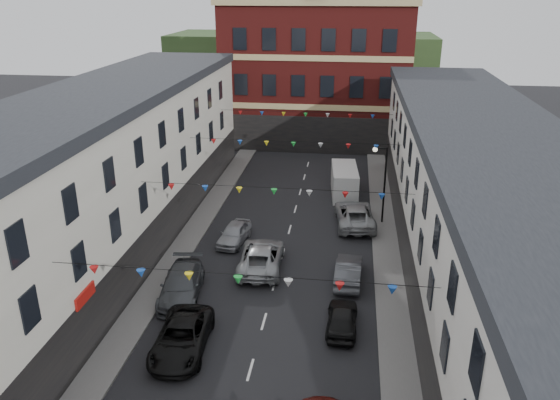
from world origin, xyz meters
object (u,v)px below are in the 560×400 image
at_px(car_left_c, 182,337).
at_px(car_right_f, 355,215).
at_px(street_lamp, 382,175).
at_px(pedestrian, 252,255).
at_px(car_right_e, 348,271).
at_px(white_van, 344,181).
at_px(moving_car, 261,256).
at_px(car_left_e, 234,233).
at_px(car_right_d, 342,318).
at_px(car_left_d, 181,285).

distance_m(car_left_c, car_right_f, 18.48).
height_order(street_lamp, pedestrian, street_lamp).
relative_size(car_right_e, white_van, 0.81).
distance_m(car_right_e, moving_car, 5.63).
bearing_deg(car_left_e, car_right_d, -43.80).
bearing_deg(street_lamp, moving_car, -133.59).
bearing_deg(moving_car, street_lamp, -136.51).
bearing_deg(street_lamp, white_van, 115.00).
distance_m(car_right_e, pedestrian, 6.28).
bearing_deg(car_left_c, car_right_e, 41.02).
relative_size(car_left_c, car_right_f, 0.90).
height_order(moving_car, pedestrian, moving_car).
height_order(car_left_e, car_right_f, car_right_f).
bearing_deg(pedestrian, car_right_d, -60.14).
xyz_separation_m(car_left_c, white_van, (7.40, 22.84, 0.46)).
bearing_deg(street_lamp, car_right_e, -103.27).
bearing_deg(car_right_d, white_van, -87.94).
distance_m(car_right_e, white_van, 15.01).
distance_m(car_right_f, pedestrian, 9.89).
bearing_deg(car_right_e, car_right_f, -89.90).
bearing_deg(car_left_c, car_right_f, 59.78).
relative_size(car_left_e, white_van, 0.75).
distance_m(white_van, pedestrian, 14.90).
height_order(car_left_d, car_left_e, car_left_d).
distance_m(street_lamp, moving_car, 11.56).
xyz_separation_m(car_left_d, car_right_e, (9.52, 3.00, -0.06)).
height_order(car_right_d, white_van, white_van).
relative_size(car_left_c, car_left_d, 0.99).
relative_size(car_left_c, car_right_d, 1.36).
xyz_separation_m(car_left_e, white_van, (7.40, 10.54, 0.51)).
height_order(car_left_e, white_van, white_van).
height_order(car_left_d, white_van, white_van).
bearing_deg(car_left_e, pedestrian, -53.74).
relative_size(car_left_d, moving_car, 0.94).
xyz_separation_m(street_lamp, car_right_f, (-1.82, -0.45, -3.09)).
bearing_deg(street_lamp, car_right_d, -99.62).
bearing_deg(car_right_e, white_van, -85.41).
bearing_deg(car_right_f, car_left_d, 43.85).
relative_size(street_lamp, car_right_f, 1.02).
height_order(car_left_d, car_right_f, car_right_f).
xyz_separation_m(car_left_d, pedestrian, (3.35, 4.18, 0.01)).
bearing_deg(car_right_e, car_right_d, 89.44).
relative_size(car_right_d, car_right_e, 0.89).
xyz_separation_m(street_lamp, white_van, (-2.75, 5.90, -2.71)).
bearing_deg(car_right_d, car_left_d, -11.29).
height_order(car_right_e, white_van, white_van).
distance_m(moving_car, pedestrian, 0.65).
relative_size(car_left_c, car_right_e, 1.21).
distance_m(street_lamp, white_van, 7.05).
relative_size(street_lamp, car_left_c, 1.13).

